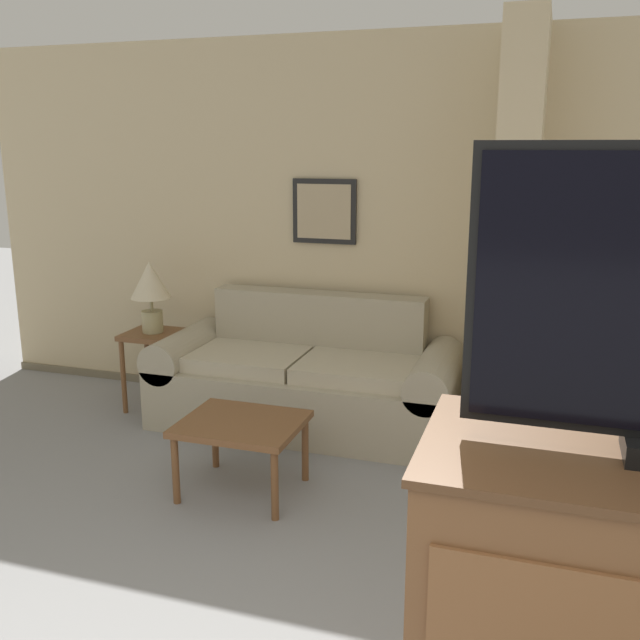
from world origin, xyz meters
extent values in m
cube|color=#CCB78E|center=(0.00, 4.08, 1.30)|extent=(6.96, 0.12, 2.60)
cube|color=#70644E|center=(0.00, 4.00, 0.03)|extent=(6.96, 0.02, 0.06)
cube|color=black|center=(-0.75, 4.00, 1.42)|extent=(0.46, 0.02, 0.45)
cube|color=tan|center=(-0.75, 3.98, 1.42)|extent=(0.39, 0.01, 0.38)
cube|color=#CCB78E|center=(0.56, 3.69, 1.30)|extent=(0.24, 0.66, 2.60)
cube|color=tan|center=(-0.75, 3.56, 0.20)|extent=(1.52, 0.84, 0.41)
cube|color=tan|center=(-0.75, 3.88, 0.64)|extent=(1.52, 0.20, 0.46)
cube|color=tan|center=(-1.63, 3.56, 0.20)|extent=(0.25, 0.84, 0.41)
cylinder|color=tan|center=(-1.63, 3.56, 0.46)|extent=(0.28, 0.84, 0.28)
cube|color=tan|center=(0.14, 3.56, 0.20)|extent=(0.25, 0.84, 0.41)
cylinder|color=tan|center=(0.14, 3.56, 0.46)|extent=(0.28, 0.84, 0.28)
cube|color=#BAAF94|center=(-1.13, 3.51, 0.46)|extent=(0.74, 0.60, 0.10)
cube|color=#BAAF94|center=(-0.37, 3.51, 0.46)|extent=(0.74, 0.60, 0.10)
cube|color=brown|center=(-0.76, 2.55, 0.40)|extent=(0.65, 0.55, 0.04)
cylinder|color=brown|center=(-1.04, 2.31, 0.19)|extent=(0.04, 0.04, 0.38)
cylinder|color=brown|center=(-0.47, 2.31, 0.19)|extent=(0.04, 0.04, 0.38)
cylinder|color=brown|center=(-1.04, 2.78, 0.19)|extent=(0.04, 0.04, 0.38)
cylinder|color=brown|center=(-0.47, 2.78, 0.19)|extent=(0.04, 0.04, 0.38)
cube|color=brown|center=(-1.89, 3.54, 0.55)|extent=(0.38, 0.38, 0.04)
cylinder|color=brown|center=(-2.05, 3.38, 0.27)|extent=(0.04, 0.04, 0.54)
cylinder|color=brown|center=(-1.73, 3.38, 0.27)|extent=(0.04, 0.04, 0.54)
cylinder|color=brown|center=(-2.05, 3.70, 0.27)|extent=(0.04, 0.04, 0.54)
cylinder|color=brown|center=(-1.73, 3.70, 0.27)|extent=(0.04, 0.04, 0.54)
cylinder|color=tan|center=(-1.89, 3.54, 0.65)|extent=(0.15, 0.15, 0.16)
cylinder|color=tan|center=(-1.89, 3.54, 0.78)|extent=(0.02, 0.02, 0.09)
cone|color=beige|center=(-1.89, 3.54, 0.95)|extent=(0.28, 0.28, 0.26)
camera|label=1|loc=(0.77, -0.76, 1.87)|focal=40.00mm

